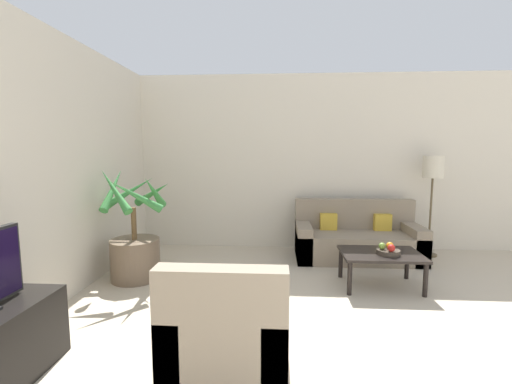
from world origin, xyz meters
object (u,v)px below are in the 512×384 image
Objects in this scene: floor_lamp at (433,173)px; coffee_table at (381,257)px; sofa_loveseat at (357,240)px; apple_green at (382,246)px; orange_fruit at (390,246)px; fruit_bowl at (388,252)px; potted_palm at (135,246)px; armchair at (229,333)px; ottoman at (246,297)px; apple_red at (391,248)px.

floor_lamp is 1.84m from coffee_table.
apple_green is (0.02, -1.08, 0.21)m from sofa_loveseat.
fruit_bowl is at bearing -137.27° from orange_fruit.
potted_palm is 3.00m from sofa_loveseat.
armchair reaches higher than ottoman.
coffee_table is (-1.06, -1.23, -0.87)m from floor_lamp.
apple_red is at bearing -99.71° from orange_fruit.
apple_red is at bearing -85.52° from fruit_bowl.
ottoman is (0.04, 0.79, -0.09)m from armchair.
floor_lamp reaches higher than apple_green.
apple_green reaches higher than fruit_bowl.
ottoman is at bearing -127.87° from sofa_loveseat.
apple_green is (-0.00, -0.05, 0.14)m from coffee_table.
sofa_loveseat reaches higher than fruit_bowl.
coffee_table is at bearing 85.58° from apple_green.
potted_palm is 0.92× the size of floor_lamp.
coffee_table is 11.16× the size of orange_fruit.
apple_green is at bearing 27.36° from ottoman.
orange_fruit is (0.02, 0.10, -0.00)m from apple_red.
ottoman is at bearing -141.10° from floor_lamp.
ottoman is (-1.43, -1.83, -0.08)m from sofa_loveseat.
orange_fruit is at bearing 44.49° from armchair.
floor_lamp is 1.75m from orange_fruit.
floor_lamp reaches higher than orange_fruit.
coffee_table is 1.02× the size of armchair.
floor_lamp is 18.68× the size of orange_fruit.
fruit_bowl is at bearing -127.82° from floor_lamp.
floor_lamp is 3.92m from armchair.
coffee_table is 0.15m from apple_green.
sofa_loveseat is at bearing 95.98° from orange_fruit.
apple_red is 0.11m from apple_green.
apple_red is 1.10× the size of apple_green.
apple_green is 0.11× the size of ottoman.
floor_lamp is at bearing 49.25° from coffee_table.
fruit_bowl is 3.45× the size of apple_green.
apple_red is at bearing -126.01° from floor_lamp.
apple_green is 1.66m from ottoman.
floor_lamp is (3.92, 1.17, 0.81)m from potted_palm.
sofa_loveseat is 23.53× the size of apple_green.
orange_fruit is at bearing 8.05° from apple_green.
sofa_loveseat is 2.70× the size of ottoman.
ottoman is (-1.45, -0.80, -0.15)m from coffee_table.
sofa_loveseat is at bearing -169.85° from floor_lamp.
apple_green is at bearing -129.78° from floor_lamp.
orange_fruit is at bearing -22.30° from coffee_table.
apple_green is (-0.07, 0.09, -0.00)m from apple_red.
floor_lamp reaches higher than ottoman.
floor_lamp reaches higher than sofa_loveseat.
apple_red is at bearing -63.53° from coffee_table.
potted_palm is 4.17m from floor_lamp.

